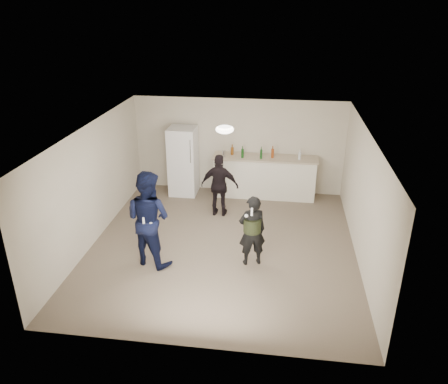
# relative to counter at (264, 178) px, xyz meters

# --- Properties ---
(floor) EXTENTS (6.00, 6.00, 0.00)m
(floor) POSITION_rel_counter_xyz_m (-0.73, -2.67, -0.53)
(floor) COLOR #6B5B4C
(floor) RESTS_ON ground
(ceiling) EXTENTS (6.00, 6.00, 0.00)m
(ceiling) POSITION_rel_counter_xyz_m (-0.73, -2.67, 1.98)
(ceiling) COLOR silver
(ceiling) RESTS_ON wall_back
(wall_back) EXTENTS (6.00, 0.00, 6.00)m
(wall_back) POSITION_rel_counter_xyz_m (-0.73, 0.33, 0.72)
(wall_back) COLOR beige
(wall_back) RESTS_ON floor
(wall_front) EXTENTS (6.00, 0.00, 6.00)m
(wall_front) POSITION_rel_counter_xyz_m (-0.73, -5.67, 0.72)
(wall_front) COLOR beige
(wall_front) RESTS_ON floor
(wall_left) EXTENTS (0.00, 6.00, 6.00)m
(wall_left) POSITION_rel_counter_xyz_m (-3.48, -2.67, 0.72)
(wall_left) COLOR beige
(wall_left) RESTS_ON floor
(wall_right) EXTENTS (0.00, 6.00, 6.00)m
(wall_right) POSITION_rel_counter_xyz_m (2.02, -2.67, 0.72)
(wall_right) COLOR beige
(wall_right) RESTS_ON floor
(counter) EXTENTS (2.60, 0.56, 1.05)m
(counter) POSITION_rel_counter_xyz_m (0.00, 0.00, 0.00)
(counter) COLOR white
(counter) RESTS_ON floor
(counter_top) EXTENTS (2.68, 0.64, 0.04)m
(counter_top) POSITION_rel_counter_xyz_m (0.00, 0.00, 0.55)
(counter_top) COLOR beige
(counter_top) RESTS_ON counter
(fridge) EXTENTS (0.70, 0.70, 1.80)m
(fridge) POSITION_rel_counter_xyz_m (-2.14, -0.07, 0.38)
(fridge) COLOR white
(fridge) RESTS_ON floor
(fridge_handle) EXTENTS (0.02, 0.02, 0.60)m
(fridge_handle) POSITION_rel_counter_xyz_m (-1.86, -0.44, 0.78)
(fridge_handle) COLOR #BABABF
(fridge_handle) RESTS_ON fridge
(ceiling_dome) EXTENTS (0.36, 0.36, 0.16)m
(ceiling_dome) POSITION_rel_counter_xyz_m (-0.73, -2.37, 1.93)
(ceiling_dome) COLOR white
(ceiling_dome) RESTS_ON ceiling
(shaker) EXTENTS (0.08, 0.08, 0.17)m
(shaker) POSITION_rel_counter_xyz_m (-1.05, -0.13, 0.65)
(shaker) COLOR #BDBCC1
(shaker) RESTS_ON counter_top
(man) EXTENTS (1.13, 1.02, 1.92)m
(man) POSITION_rel_counter_xyz_m (-2.05, -3.47, 0.43)
(man) COLOR #101844
(man) RESTS_ON floor
(woman) EXTENTS (0.61, 0.50, 1.45)m
(woman) POSITION_rel_counter_xyz_m (-0.07, -3.26, 0.20)
(woman) COLOR black
(woman) RESTS_ON floor
(camo_shorts) EXTENTS (0.34, 0.34, 0.28)m
(camo_shorts) POSITION_rel_counter_xyz_m (-0.07, -3.26, 0.32)
(camo_shorts) COLOR #2D3B1B
(camo_shorts) RESTS_ON woman
(spectator) EXTENTS (0.91, 0.42, 1.52)m
(spectator) POSITION_rel_counter_xyz_m (-1.00, -1.24, 0.24)
(spectator) COLOR black
(spectator) RESTS_ON floor
(remote_man) EXTENTS (0.04, 0.04, 0.15)m
(remote_man) POSITION_rel_counter_xyz_m (-2.05, -3.75, 0.53)
(remote_man) COLOR white
(remote_man) RESTS_ON man
(nunchuk_man) EXTENTS (0.07, 0.07, 0.07)m
(nunchuk_man) POSITION_rel_counter_xyz_m (-1.93, -3.72, 0.45)
(nunchuk_man) COLOR white
(nunchuk_man) RESTS_ON man
(remote_woman) EXTENTS (0.04, 0.04, 0.15)m
(remote_woman) POSITION_rel_counter_xyz_m (-0.07, -3.51, 0.72)
(remote_woman) COLOR silver
(remote_woman) RESTS_ON woman
(nunchuk_woman) EXTENTS (0.07, 0.07, 0.07)m
(nunchuk_woman) POSITION_rel_counter_xyz_m (-0.17, -3.48, 0.62)
(nunchuk_woman) COLOR silver
(nunchuk_woman) RESTS_ON woman
(bottle_cluster) EXTENTS (1.80, 0.30, 0.24)m
(bottle_cluster) POSITION_rel_counter_xyz_m (-0.15, -0.05, 0.67)
(bottle_cluster) COLOR #144817
(bottle_cluster) RESTS_ON counter_top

